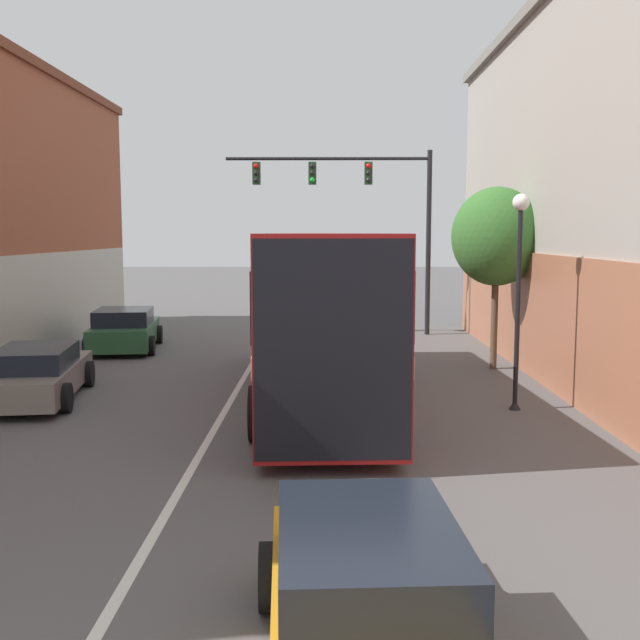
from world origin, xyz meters
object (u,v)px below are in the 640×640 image
object	(u,v)px
parked_car_left_mid	(125,330)
street_lamp	(519,277)
hatchback_foreground	(370,612)
traffic_signal_gantry	(363,199)
street_tree_near	(497,237)
parked_car_left_near	(37,374)
bus	(319,306)

from	to	relation	value
parked_car_left_mid	street_lamp	world-z (taller)	street_lamp
parked_car_left_mid	hatchback_foreground	bearing A→B (deg)	-166.38
traffic_signal_gantry	street_tree_near	size ratio (longest dim) A/B	1.50
hatchback_foreground	street_lamp	size ratio (longest dim) A/B	0.99
parked_car_left_near	street_lamp	distance (m)	10.69
parked_car_left_near	parked_car_left_mid	world-z (taller)	parked_car_left_mid
bus	street_lamp	distance (m)	4.38
traffic_signal_gantry	street_lamp	bearing A→B (deg)	-77.11
street_lamp	bus	bearing A→B (deg)	164.09
traffic_signal_gantry	street_tree_near	distance (m)	7.84
parked_car_left_mid	bus	bearing A→B (deg)	-144.86
bus	traffic_signal_gantry	bearing A→B (deg)	-10.53
parked_car_left_mid	traffic_signal_gantry	world-z (taller)	traffic_signal_gantry
hatchback_foreground	parked_car_left_near	bearing A→B (deg)	29.61
parked_car_left_near	traffic_signal_gantry	xyz separation A→B (m)	(7.73, 11.01, 4.34)
street_tree_near	traffic_signal_gantry	bearing A→B (deg)	115.23
bus	traffic_signal_gantry	world-z (taller)	traffic_signal_gantry
street_lamp	parked_car_left_mid	bearing A→B (deg)	142.41
bus	street_lamp	size ratio (longest dim) A/B	2.58
street_tree_near	parked_car_left_mid	bearing A→B (deg)	163.65
bus	parked_car_left_mid	xyz separation A→B (m)	(-6.27, 6.84, -1.44)
traffic_signal_gantry	parked_car_left_mid	bearing A→B (deg)	-154.07
parked_car_left_mid	street_tree_near	world-z (taller)	street_tree_near
parked_car_left_mid	street_tree_near	xyz separation A→B (m)	(11.02, -3.23, 2.97)
street_lamp	street_tree_near	bearing A→B (deg)	82.91
street_lamp	street_tree_near	size ratio (longest dim) A/B	0.91
hatchback_foreground	parked_car_left_mid	world-z (taller)	parked_car_left_mid
hatchback_foreground	parked_car_left_mid	size ratio (longest dim) A/B	1.04
traffic_signal_gantry	hatchback_foreground	bearing A→B (deg)	-92.45
traffic_signal_gantry	street_lamp	xyz separation A→B (m)	(2.70, -11.78, -2.13)
parked_car_left_near	street_tree_near	bearing A→B (deg)	-77.88
parked_car_left_near	parked_car_left_mid	distance (m)	7.25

